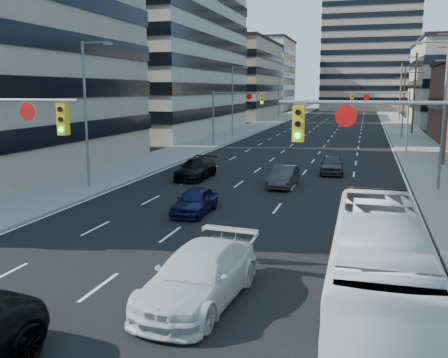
% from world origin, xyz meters
% --- Properties ---
extents(road_surface, '(18.00, 300.00, 0.02)m').
position_xyz_m(road_surface, '(0.00, 130.00, 0.01)').
color(road_surface, black).
rests_on(road_surface, ground).
extents(sidewalk_left, '(5.00, 300.00, 0.15)m').
position_xyz_m(sidewalk_left, '(-11.50, 130.00, 0.07)').
color(sidewalk_left, slate).
rests_on(sidewalk_left, ground).
extents(sidewalk_right, '(5.00, 300.00, 0.15)m').
position_xyz_m(sidewalk_right, '(11.50, 130.00, 0.07)').
color(sidewalk_right, slate).
rests_on(sidewalk_right, ground).
extents(office_left_mid, '(26.00, 34.00, 28.00)m').
position_xyz_m(office_left_mid, '(-27.00, 60.00, 14.00)').
color(office_left_mid, '#ADA089').
rests_on(office_left_mid, ground).
extents(office_left_far, '(20.00, 30.00, 16.00)m').
position_xyz_m(office_left_far, '(-24.00, 100.00, 8.00)').
color(office_left_far, gray).
rests_on(office_left_far, ground).
extents(apartment_tower, '(26.00, 26.00, 58.00)m').
position_xyz_m(apartment_tower, '(6.00, 150.00, 29.00)').
color(apartment_tower, gray).
rests_on(apartment_tower, ground).
extents(bg_block_left, '(24.00, 24.00, 20.00)m').
position_xyz_m(bg_block_left, '(-28.00, 140.00, 10.00)').
color(bg_block_left, '#ADA089').
rests_on(bg_block_left, ground).
extents(signal_near_right, '(6.59, 0.33, 6.00)m').
position_xyz_m(signal_near_right, '(7.45, 8.00, 4.33)').
color(signal_near_right, slate).
rests_on(signal_near_right, ground).
extents(signal_far_left, '(6.09, 0.33, 6.00)m').
position_xyz_m(signal_far_left, '(-7.68, 45.00, 4.30)').
color(signal_far_left, slate).
rests_on(signal_far_left, ground).
extents(signal_far_right, '(6.09, 0.33, 6.00)m').
position_xyz_m(signal_far_right, '(7.68, 45.00, 4.30)').
color(signal_far_right, slate).
rests_on(signal_far_right, ground).
extents(utility_pole_block, '(2.20, 0.28, 11.00)m').
position_xyz_m(utility_pole_block, '(12.20, 36.00, 5.78)').
color(utility_pole_block, '#4C3D2D').
rests_on(utility_pole_block, ground).
extents(utility_pole_midblock, '(2.20, 0.28, 11.00)m').
position_xyz_m(utility_pole_midblock, '(12.20, 66.00, 5.78)').
color(utility_pole_midblock, '#4C3D2D').
rests_on(utility_pole_midblock, ground).
extents(utility_pole_distant, '(2.20, 0.28, 11.00)m').
position_xyz_m(utility_pole_distant, '(12.20, 96.00, 5.78)').
color(utility_pole_distant, '#4C3D2D').
rests_on(utility_pole_distant, ground).
extents(streetlight_left_near, '(2.03, 0.22, 9.00)m').
position_xyz_m(streetlight_left_near, '(-10.34, 20.00, 5.05)').
color(streetlight_left_near, slate).
rests_on(streetlight_left_near, ground).
extents(streetlight_left_mid, '(2.03, 0.22, 9.00)m').
position_xyz_m(streetlight_left_mid, '(-10.34, 55.00, 5.05)').
color(streetlight_left_mid, slate).
rests_on(streetlight_left_mid, ground).
extents(streetlight_left_far, '(2.03, 0.22, 9.00)m').
position_xyz_m(streetlight_left_far, '(-10.34, 90.00, 5.05)').
color(streetlight_left_far, slate).
rests_on(streetlight_left_far, ground).
extents(streetlight_right_near, '(2.03, 0.22, 9.00)m').
position_xyz_m(streetlight_right_near, '(10.34, 25.00, 5.05)').
color(streetlight_right_near, slate).
rests_on(streetlight_right_near, ground).
extents(streetlight_right_far, '(2.03, 0.22, 9.00)m').
position_xyz_m(streetlight_right_far, '(10.34, 60.00, 5.05)').
color(streetlight_right_far, slate).
rests_on(streetlight_right_far, ground).
extents(white_van, '(2.76, 5.76, 1.62)m').
position_xyz_m(white_van, '(1.59, 5.85, 0.81)').
color(white_van, silver).
rests_on(white_van, ground).
extents(transit_bus, '(2.47, 10.23, 2.84)m').
position_xyz_m(transit_bus, '(6.60, 6.35, 1.42)').
color(transit_bus, silver).
rests_on(transit_bus, ground).
extents(sedan_blue, '(1.59, 3.88, 1.32)m').
position_xyz_m(sedan_blue, '(-2.00, 15.82, 0.66)').
color(sedan_blue, '#0D0E35').
rests_on(sedan_blue, ground).
extents(sedan_grey_center, '(1.58, 4.12, 1.34)m').
position_xyz_m(sedan_grey_center, '(1.17, 23.99, 0.67)').
color(sedan_grey_center, '#2C2C2E').
rests_on(sedan_grey_center, ground).
extents(sedan_black_far, '(1.96, 4.81, 1.40)m').
position_xyz_m(sedan_black_far, '(-5.20, 25.27, 0.70)').
color(sedan_black_far, black).
rests_on(sedan_black_far, ground).
extents(sedan_grey_right, '(1.87, 4.21, 1.41)m').
position_xyz_m(sedan_grey_right, '(3.78, 30.00, 0.70)').
color(sedan_grey_right, '#343437').
rests_on(sedan_grey_right, ground).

